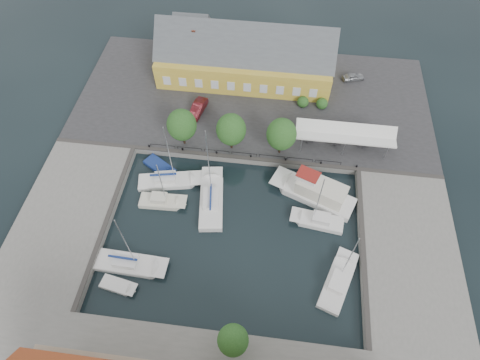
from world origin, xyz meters
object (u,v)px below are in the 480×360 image
at_px(car_red, 198,108).
at_px(west_boat_d, 130,264).
at_px(tent_canopy, 345,133).
at_px(west_boat_b, 162,202).
at_px(car_silver, 353,77).
at_px(launch_nw, 159,167).
at_px(center_sailboat, 212,200).
at_px(east_boat_a, 318,221).
at_px(launch_sw, 118,286).
at_px(trawler, 316,193).
at_px(warehouse, 241,58).
at_px(west_boat_a, 169,181).
at_px(east_boat_c, 337,282).

bearing_deg(car_red, west_boat_d, -85.84).
height_order(tent_canopy, west_boat_b, west_boat_b).
relative_size(car_silver, launch_nw, 0.70).
xyz_separation_m(center_sailboat, east_boat_a, (14.35, -1.42, -0.10)).
relative_size(tent_canopy, launch_sw, 3.03).
distance_m(trawler, launch_sw, 27.78).
height_order(warehouse, west_boat_b, warehouse).
relative_size(west_boat_a, west_boat_b, 1.30).
bearing_deg(east_boat_c, warehouse, 114.42).
bearing_deg(east_boat_c, launch_nw, 150.26).
relative_size(trawler, east_boat_a, 1.20).
height_order(car_silver, west_boat_a, west_boat_a).
relative_size(warehouse, car_red, 6.06).
height_order(tent_canopy, west_boat_a, west_boat_a).
bearing_deg(warehouse, west_boat_a, -107.85).
bearing_deg(warehouse, west_boat_b, -105.91).
bearing_deg(launch_sw, west_boat_b, 78.86).
distance_m(center_sailboat, west_boat_a, 6.93).
relative_size(car_silver, trawler, 0.31).
relative_size(west_boat_b, west_boat_d, 0.76).
bearing_deg(east_boat_a, west_boat_d, -158.56).
distance_m(warehouse, launch_sw, 39.99).
bearing_deg(east_boat_a, tent_canopy, 76.34).
xyz_separation_m(west_boat_b, west_boat_d, (-1.72, -9.31, 0.01)).
relative_size(west_boat_b, launch_sw, 1.96).
xyz_separation_m(tent_canopy, center_sailboat, (-17.50, -11.54, -3.32)).
relative_size(warehouse, east_boat_a, 2.84).
relative_size(launch_sw, launch_nw, 0.88).
distance_m(east_boat_a, launch_sw, 26.12).
xyz_separation_m(car_red, east_boat_c, (21.46, -25.19, -1.52)).
xyz_separation_m(center_sailboat, east_boat_c, (16.75, -9.50, -0.10)).
distance_m(east_boat_c, west_boat_a, 26.12).
height_order(warehouse, east_boat_a, warehouse).
bearing_deg(car_silver, west_boat_d, 124.25).
bearing_deg(launch_sw, west_boat_a, 80.82).
height_order(warehouse, west_boat_a, west_boat_a).
relative_size(center_sailboat, launch_nw, 2.58).
relative_size(trawler, launch_nw, 2.30).
relative_size(car_silver, car_red, 0.78).
height_order(car_silver, west_boat_b, west_boat_b).
bearing_deg(east_boat_c, west_boat_a, 152.85).
height_order(east_boat_c, launch_nw, east_boat_c).
xyz_separation_m(warehouse, west_boat_d, (-9.24, -35.72, -4.16)).
relative_size(warehouse, west_boat_a, 2.42).
xyz_separation_m(warehouse, center_sailboat, (-0.90, -25.39, -4.07)).
xyz_separation_m(tent_canopy, east_boat_a, (-3.15, -12.95, -3.42)).
bearing_deg(trawler, launch_nw, 174.06).
xyz_separation_m(tent_canopy, trawler, (-3.60, -8.95, -2.67)).
xyz_separation_m(center_sailboat, west_boat_a, (-6.50, 2.42, -0.09)).
xyz_separation_m(car_silver, west_boat_b, (-26.31, -27.47, -1.37)).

